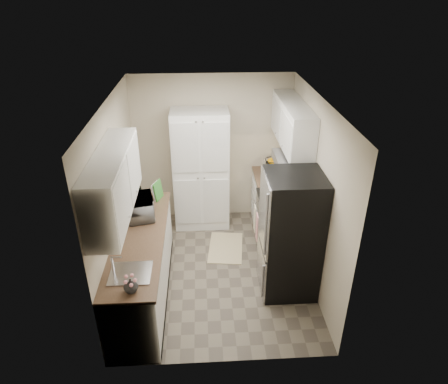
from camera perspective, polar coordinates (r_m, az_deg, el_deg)
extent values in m
plane|color=#665B4C|center=(5.96, -0.98, -11.00)|extent=(3.20, 3.20, 0.00)
cube|color=beige|center=(6.71, -1.67, 6.13)|extent=(2.60, 0.04, 2.50)
cube|color=beige|center=(3.94, -0.08, -11.54)|extent=(2.60, 0.04, 2.50)
cube|color=beige|center=(5.38, -15.05, -0.76)|extent=(0.04, 3.20, 2.50)
cube|color=beige|center=(5.47, 12.66, 0.01)|extent=(0.04, 3.20, 2.50)
cube|color=white|center=(4.80, -1.22, 12.86)|extent=(2.60, 3.20, 0.04)
cube|color=white|center=(4.43, -15.49, 1.19)|extent=(0.33, 1.60, 0.70)
cube|color=white|center=(5.90, 9.69, 9.21)|extent=(0.33, 1.55, 0.58)
cube|color=#99999E|center=(5.63, 9.69, 4.24)|extent=(0.45, 0.76, 0.13)
cube|color=#B7B7BC|center=(4.56, -13.19, -11.26)|extent=(0.45, 0.40, 0.02)
cube|color=brown|center=(5.58, -14.46, -0.39)|extent=(0.02, 0.22, 0.22)
cube|color=white|center=(6.55, -3.30, 3.13)|extent=(0.90, 0.55, 2.00)
cube|color=white|center=(5.41, -11.52, -10.42)|extent=(0.60, 2.30, 0.88)
cube|color=brown|center=(5.14, -12.00, -6.40)|extent=(0.63, 2.33, 0.04)
cube|color=white|center=(6.80, 6.92, -1.37)|extent=(0.60, 0.80, 0.88)
cube|color=brown|center=(6.58, 7.14, 2.12)|extent=(0.63, 0.83, 0.04)
cube|color=#B7B7BC|center=(6.12, 7.97, -4.97)|extent=(0.64, 0.76, 0.90)
cube|color=black|center=(5.88, 8.27, -1.17)|extent=(0.66, 0.78, 0.03)
cube|color=black|center=(5.89, 11.11, -0.19)|extent=(0.06, 0.76, 0.22)
cube|color=pink|center=(5.89, 4.74, -5.05)|extent=(0.01, 0.16, 0.42)
cube|color=#F8EECB|center=(6.09, 4.44, -3.82)|extent=(0.01, 0.16, 0.42)
cube|color=#B7B7BC|center=(5.24, 9.53, -6.07)|extent=(0.70, 0.72, 1.70)
imported|color=#B2B2B7|center=(5.47, -11.83, -2.14)|extent=(0.44, 0.56, 0.28)
cylinder|color=black|center=(5.83, -12.04, -0.07)|extent=(0.08, 0.08, 0.30)
imported|color=white|center=(4.29, -13.18, -12.89)|extent=(0.17, 0.17, 0.15)
cube|color=#33862E|center=(5.86, -9.39, 0.24)|extent=(0.09, 0.21, 0.28)
cube|color=silver|center=(6.53, 6.86, 3.20)|extent=(0.38, 0.44, 0.22)
cube|color=beige|center=(6.38, 0.25, -7.94)|extent=(0.61, 0.88, 0.01)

